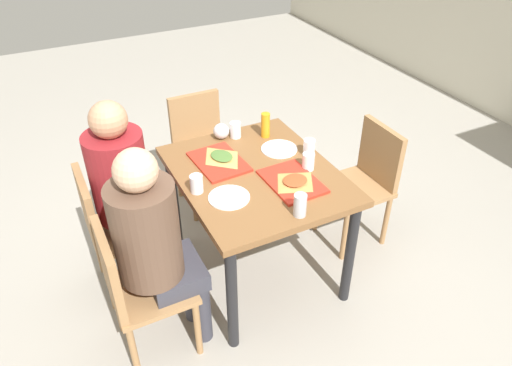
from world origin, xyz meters
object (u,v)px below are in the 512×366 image
object	(u,v)px
person_in_red	(127,184)
plastic_cup_b	(196,184)
paper_plate_near_edge	(229,197)
plastic_cup_c	(235,130)
chair_left_end	(201,143)
soda_can	(300,205)
paper_plate_center	(279,149)
tray_red_far	(292,181)
pizza_slice_b	(295,181)
main_table	(256,187)
person_in_brown_jacket	(155,240)
pizza_slice_a	(222,157)
plastic_cup_d	(308,161)
condiment_bottle	(265,125)
chair_near_right	(134,285)
chair_far_side	(366,177)
foil_bundle	(221,131)
tray_red_near	(219,162)
plastic_cup_a	(309,147)
chair_near_left	(110,225)

from	to	relation	value
person_in_red	plastic_cup_b	size ratio (longest dim) A/B	12.43
paper_plate_near_edge	plastic_cup_c	bearing A→B (deg)	152.25
paper_plate_near_edge	chair_left_end	bearing A→B (deg)	167.42
soda_can	paper_plate_center	bearing A→B (deg)	160.23
plastic_cup_b	tray_red_far	bearing A→B (deg)	72.48
paper_plate_center	pizza_slice_b	distance (m)	0.38
main_table	person_in_brown_jacket	bearing A→B (deg)	-68.90
pizza_slice_b	plastic_cup_b	world-z (taller)	plastic_cup_b
pizza_slice_a	soda_can	world-z (taller)	soda_can
plastic_cup_c	plastic_cup_d	bearing A→B (deg)	22.46
paper_plate_center	condiment_bottle	xyz separation A→B (m)	(-0.18, 0.00, 0.08)
paper_plate_near_edge	plastic_cup_b	bearing A→B (deg)	-135.23
chair_near_right	chair_far_side	bearing A→B (deg)	99.08
foil_bundle	plastic_cup_b	bearing A→B (deg)	-36.31
chair_left_end	plastic_cup_b	bearing A→B (deg)	-21.46
pizza_slice_a	chair_left_end	bearing A→B (deg)	170.05
chair_near_right	paper_plate_near_edge	distance (m)	0.65
plastic_cup_c	soda_can	world-z (taller)	soda_can
tray_red_near	tray_red_far	world-z (taller)	same
soda_can	chair_left_end	bearing A→B (deg)	-179.08
tray_red_far	plastic_cup_b	xyz separation A→B (m)	(-0.16, -0.50, 0.04)
plastic_cup_b	plastic_cup_d	distance (m)	0.65
tray_red_near	foil_bundle	size ratio (longest dim) A/B	3.60
chair_left_end	soda_can	bearing A→B (deg)	0.92
plastic_cup_d	plastic_cup_a	bearing A→B (deg)	146.52
tray_red_near	foil_bundle	world-z (taller)	foil_bundle
tray_red_far	soda_can	size ratio (longest dim) A/B	2.95
paper_plate_center	paper_plate_near_edge	bearing A→B (deg)	-56.58
condiment_bottle	foil_bundle	world-z (taller)	condiment_bottle
condiment_bottle	tray_red_near	bearing A→B (deg)	-68.04
chair_near_right	chair_left_end	xyz separation A→B (m)	(-1.17, 0.82, 0.00)
tray_red_near	tray_red_far	xyz separation A→B (m)	(0.36, 0.28, 0.00)
main_table	plastic_cup_c	xyz separation A→B (m)	(-0.42, 0.06, 0.16)
paper_plate_center	plastic_cup_b	bearing A→B (deg)	-73.17
pizza_slice_b	foil_bundle	bearing A→B (deg)	-166.72
pizza_slice_b	plastic_cup_b	distance (m)	0.53
paper_plate_near_edge	plastic_cup_b	world-z (taller)	plastic_cup_b
paper_plate_near_edge	condiment_bottle	distance (m)	0.69
soda_can	main_table	bearing A→B (deg)	-177.22
tray_red_near	tray_red_far	bearing A→B (deg)	37.51
main_table	tray_red_near	xyz separation A→B (m)	(-0.18, -0.15, 0.11)
chair_far_side	plastic_cup_a	size ratio (longest dim) A/B	8.33
plastic_cup_a	foil_bundle	bearing A→B (deg)	-137.08
chair_near_left	tray_red_far	bearing A→B (deg)	64.87
main_table	pizza_slice_a	bearing A→B (deg)	-148.35
main_table	soda_can	xyz separation A→B (m)	(0.44, 0.02, 0.17)
chair_far_side	condiment_bottle	world-z (taller)	condiment_bottle
person_in_red	plastic_cup_d	distance (m)	1.03
chair_left_end	paper_plate_center	world-z (taller)	chair_left_end
paper_plate_near_edge	chair_far_side	bearing A→B (deg)	98.45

